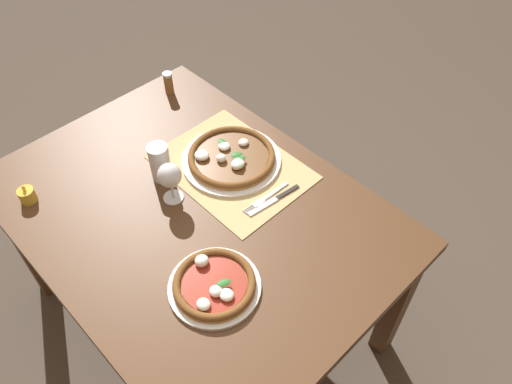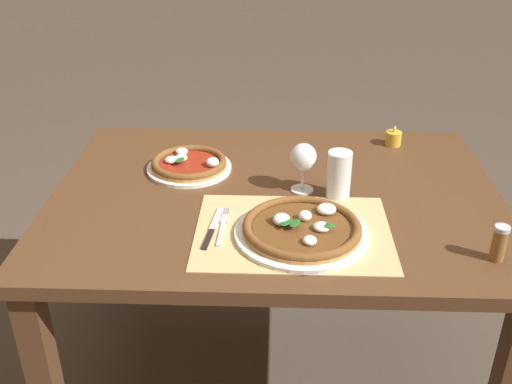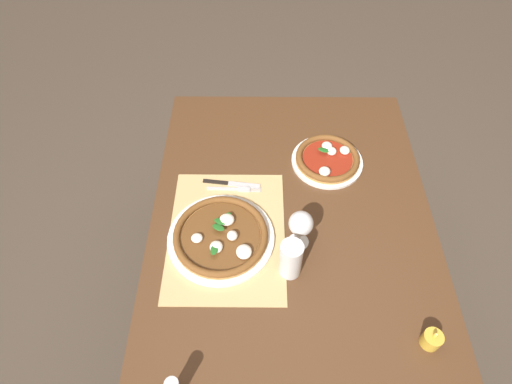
{
  "view_description": "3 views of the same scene",
  "coord_description": "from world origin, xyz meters",
  "px_view_note": "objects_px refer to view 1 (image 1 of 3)",
  "views": [
    {
      "loc": [
        -0.92,
        0.59,
        2.03
      ],
      "look_at": [
        -0.15,
        -0.16,
        0.82
      ],
      "focal_mm": 35.0,
      "sensor_mm": 36.0,
      "label": 1
    },
    {
      "loc": [
        0.0,
        -1.6,
        1.6
      ],
      "look_at": [
        -0.05,
        -0.16,
        0.83
      ],
      "focal_mm": 42.0,
      "sensor_mm": 36.0,
      "label": 2
    },
    {
      "loc": [
        0.84,
        -0.12,
        1.97
      ],
      "look_at": [
        -0.08,
        -0.13,
        0.81
      ],
      "focal_mm": 30.0,
      "sensor_mm": 36.0,
      "label": 3
    }
  ],
  "objects_px": {
    "wine_glass": "(170,177)",
    "fork": "(266,198)",
    "pepper_shaker": "(169,83)",
    "pizza_near": "(231,157)",
    "votive_candle": "(27,196)",
    "knife": "(274,200)",
    "pizza_far": "(214,285)",
    "pint_glass": "(160,163)"
  },
  "relations": [
    {
      "from": "pint_glass",
      "to": "pizza_near",
      "type": "bearing_deg",
      "value": -116.79
    },
    {
      "from": "pint_glass",
      "to": "knife",
      "type": "xyz_separation_m",
      "value": [
        -0.35,
        -0.2,
        -0.06
      ]
    },
    {
      "from": "pizza_far",
      "to": "knife",
      "type": "relative_size",
      "value": 1.28
    },
    {
      "from": "knife",
      "to": "votive_candle",
      "type": "relative_size",
      "value": 2.99
    },
    {
      "from": "wine_glass",
      "to": "pint_glass",
      "type": "xyz_separation_m",
      "value": [
        0.11,
        -0.03,
        -0.04
      ]
    },
    {
      "from": "knife",
      "to": "wine_glass",
      "type": "bearing_deg",
      "value": 43.35
    },
    {
      "from": "fork",
      "to": "knife",
      "type": "bearing_deg",
      "value": -156.4
    },
    {
      "from": "pizza_near",
      "to": "knife",
      "type": "distance_m",
      "value": 0.24
    },
    {
      "from": "knife",
      "to": "pint_glass",
      "type": "bearing_deg",
      "value": 29.55
    },
    {
      "from": "pizza_near",
      "to": "fork",
      "type": "bearing_deg",
      "value": 170.65
    },
    {
      "from": "knife",
      "to": "fork",
      "type": "bearing_deg",
      "value": 23.6
    },
    {
      "from": "wine_glass",
      "to": "pepper_shaker",
      "type": "bearing_deg",
      "value": -36.49
    },
    {
      "from": "pint_glass",
      "to": "pepper_shaker",
      "type": "distance_m",
      "value": 0.49
    },
    {
      "from": "votive_candle",
      "to": "pepper_shaker",
      "type": "bearing_deg",
      "value": -78.75
    },
    {
      "from": "wine_glass",
      "to": "pepper_shaker",
      "type": "xyz_separation_m",
      "value": [
        0.48,
        -0.35,
        -0.06
      ]
    },
    {
      "from": "fork",
      "to": "pepper_shaker",
      "type": "relative_size",
      "value": 2.07
    },
    {
      "from": "pepper_shaker",
      "to": "votive_candle",
      "type": "bearing_deg",
      "value": 101.25
    },
    {
      "from": "wine_glass",
      "to": "pepper_shaker",
      "type": "relative_size",
      "value": 1.6
    },
    {
      "from": "pizza_far",
      "to": "pint_glass",
      "type": "distance_m",
      "value": 0.5
    },
    {
      "from": "votive_candle",
      "to": "fork",
      "type": "bearing_deg",
      "value": -133.81
    },
    {
      "from": "pizza_far",
      "to": "pint_glass",
      "type": "bearing_deg",
      "value": -19.45
    },
    {
      "from": "wine_glass",
      "to": "pizza_far",
      "type": "bearing_deg",
      "value": 160.14
    },
    {
      "from": "wine_glass",
      "to": "pint_glass",
      "type": "bearing_deg",
      "value": -18.01
    },
    {
      "from": "pint_glass",
      "to": "pepper_shaker",
      "type": "xyz_separation_m",
      "value": [
        0.37,
        -0.32,
        -0.02
      ]
    },
    {
      "from": "pint_glass",
      "to": "fork",
      "type": "distance_m",
      "value": 0.39
    },
    {
      "from": "pizza_near",
      "to": "votive_candle",
      "type": "bearing_deg",
      "value": 60.94
    },
    {
      "from": "pizza_far",
      "to": "pepper_shaker",
      "type": "bearing_deg",
      "value": -29.93
    },
    {
      "from": "pizza_near",
      "to": "fork",
      "type": "relative_size",
      "value": 1.8
    },
    {
      "from": "pizza_near",
      "to": "pizza_far",
      "type": "bearing_deg",
      "value": 132.29
    },
    {
      "from": "pizza_near",
      "to": "votive_candle",
      "type": "height_order",
      "value": "votive_candle"
    },
    {
      "from": "votive_candle",
      "to": "pepper_shaker",
      "type": "height_order",
      "value": "pepper_shaker"
    },
    {
      "from": "pizza_far",
      "to": "votive_candle",
      "type": "xyz_separation_m",
      "value": [
        0.7,
        0.23,
        0.0
      ]
    },
    {
      "from": "wine_glass",
      "to": "fork",
      "type": "bearing_deg",
      "value": -134.94
    },
    {
      "from": "pint_glass",
      "to": "votive_candle",
      "type": "height_order",
      "value": "pint_glass"
    },
    {
      "from": "wine_glass",
      "to": "knife",
      "type": "relative_size",
      "value": 0.72
    },
    {
      "from": "fork",
      "to": "pepper_shaker",
      "type": "distance_m",
      "value": 0.71
    },
    {
      "from": "pizza_far",
      "to": "knife",
      "type": "xyz_separation_m",
      "value": [
        0.11,
        -0.37,
        -0.01
      ]
    },
    {
      "from": "pint_glass",
      "to": "votive_candle",
      "type": "bearing_deg",
      "value": 59.68
    },
    {
      "from": "pizza_far",
      "to": "pepper_shaker",
      "type": "height_order",
      "value": "pepper_shaker"
    },
    {
      "from": "pizza_far",
      "to": "pepper_shaker",
      "type": "relative_size",
      "value": 2.85
    },
    {
      "from": "pepper_shaker",
      "to": "pizza_near",
      "type": "bearing_deg",
      "value": 169.18
    },
    {
      "from": "pint_glass",
      "to": "knife",
      "type": "distance_m",
      "value": 0.41
    }
  ]
}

